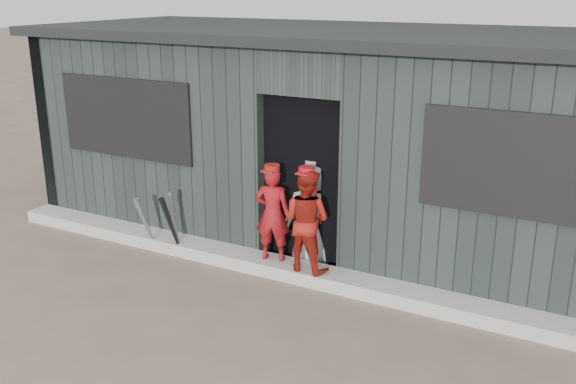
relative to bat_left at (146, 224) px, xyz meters
The scene contains 9 objects.
ground 2.47m from the bat_left, 40.83° to the right, with size 80.00×80.00×0.00m, color brown.
curb 1.88m from the bat_left, ahead, with size 8.00×0.36×0.15m, color #ABAAA6.
bat_left is the anchor object (origin of this frame).
bat_mid 0.35m from the bat_left, 24.82° to the left, with size 0.07×0.07×0.80m, color gray.
bat_right 0.38m from the bat_left, ahead, with size 0.07×0.07×0.83m, color black.
player_red_left 1.68m from the bat_left, ahead, with size 0.40×0.26×1.09m, color maroon.
player_red_right 2.11m from the bat_left, ahead, with size 0.55×0.43×1.14m, color maroon.
player_grey_back 2.05m from the bat_left, 17.42° to the left, with size 0.61×0.40×1.25m, color #A7A7A7.
dugout 2.81m from the bat_left, 45.98° to the left, with size 8.30×3.30×2.62m.
Camera 1 is at (3.11, -4.00, 3.13)m, focal length 40.00 mm.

